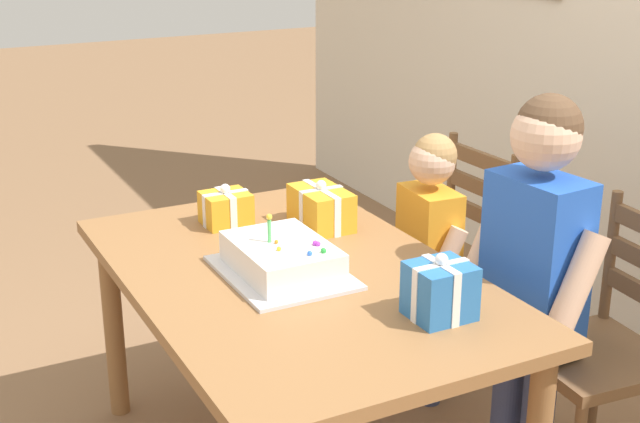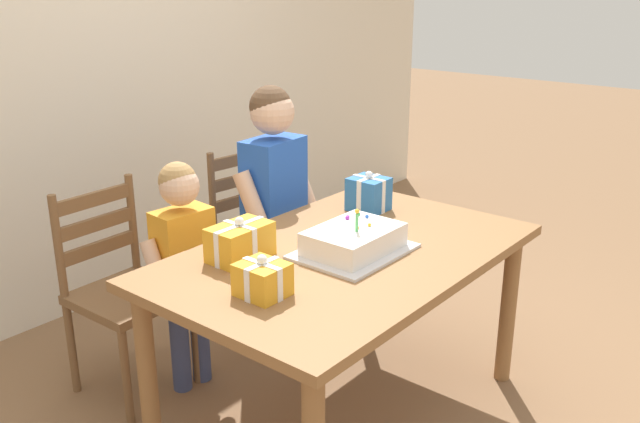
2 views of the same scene
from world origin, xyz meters
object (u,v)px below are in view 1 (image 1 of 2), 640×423
dining_table (294,299)px  child_younger (428,243)px  gift_box_red_large (321,208)px  chair_right (605,350)px  gift_box_beside_cake (440,291)px  child_older (535,257)px  gift_box_corner_small (226,208)px  birthday_cake (281,259)px  chair_left (448,258)px

dining_table → child_younger: 0.72m
gift_box_red_large → chair_right: size_ratio=0.26×
gift_box_red_large → gift_box_beside_cake: gift_box_beside_cake is taller
gift_box_red_large → child_older: 0.75m
dining_table → gift_box_corner_small: bearing=-177.2°
birthday_cake → gift_box_beside_cake: 0.53m
gift_box_red_large → child_older: child_older is taller
gift_box_red_large → gift_box_beside_cake: size_ratio=1.29×
gift_box_corner_small → chair_left: size_ratio=0.18×
chair_right → child_older: size_ratio=0.71×
birthday_cake → child_older: child_older is taller
birthday_cake → gift_box_beside_cake: (0.46, 0.25, 0.03)m
gift_box_beside_cake → child_older: 0.48m
birthday_cake → gift_box_beside_cake: size_ratio=2.35×
gift_box_beside_cake → chair_left: size_ratio=0.20×
chair_left → chair_right: same height
dining_table → chair_right: 1.00m
birthday_cake → chair_right: birthday_cake is taller
gift_box_red_large → gift_box_beside_cake: (0.77, -0.04, 0.01)m
birthday_cake → gift_box_red_large: birthday_cake is taller
chair_left → birthday_cake: bearing=-65.3°
child_younger → chair_left: bearing=128.5°
dining_table → chair_left: bearing=115.8°
gift_box_corner_small → chair_right: 1.34m
chair_right → child_older: 0.40m
birthday_cake → gift_box_red_large: bearing=136.4°
chair_right → chair_left: bearing=180.0°
gift_box_corner_small → child_older: size_ratio=0.13×
child_older → gift_box_beside_cake: bearing=-72.5°
child_older → child_younger: child_older is taller
gift_box_corner_small → chair_right: (0.92, 0.91, -0.34)m
dining_table → gift_box_beside_cake: bearing=25.4°
birthday_cake → chair_right: size_ratio=0.48×
gift_box_corner_small → gift_box_beside_cake: bearing=14.2°
gift_box_beside_cake → child_older: child_older is taller
chair_right → birthday_cake: bearing=-115.1°
birthday_cake → child_younger: 0.77m
chair_right → child_older: child_older is taller
gift_box_beside_cake → dining_table: bearing=-154.6°
gift_box_corner_small → dining_table: bearing=2.8°
gift_box_red_large → chair_right: 1.03m
birthday_cake → child_younger: size_ratio=0.42×
dining_table → birthday_cake: size_ratio=3.45×
gift_box_corner_small → child_younger: (0.23, 0.69, -0.17)m
birthday_cake → gift_box_corner_small: 0.49m
gift_box_beside_cake → chair_left: bearing=142.8°
gift_box_corner_small → chair_left: (0.06, 0.91, -0.34)m
chair_left → dining_table: bearing=-64.2°
gift_box_beside_cake → chair_left: gift_box_beside_cake is taller
chair_left → child_older: (0.74, -0.22, 0.32)m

